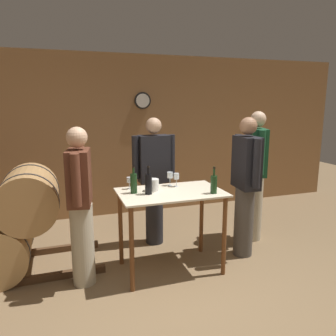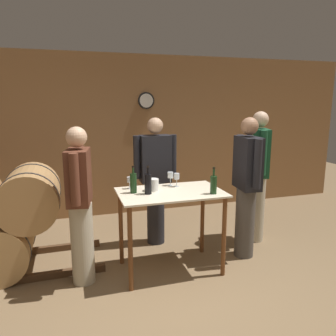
% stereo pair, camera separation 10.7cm
% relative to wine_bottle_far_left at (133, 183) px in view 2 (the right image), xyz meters
% --- Properties ---
extents(ground_plane, '(14.00, 14.00, 0.00)m').
position_rel_wine_bottle_far_left_xyz_m(ground_plane, '(0.32, -0.92, -1.06)').
color(ground_plane, brown).
extents(back_wall, '(8.40, 0.08, 2.70)m').
position_rel_wine_bottle_far_left_xyz_m(back_wall, '(0.32, 2.08, 0.29)').
color(back_wall, '#996B42').
rests_on(back_wall, ground_plane).
extents(tasting_table, '(1.17, 0.73, 0.94)m').
position_rel_wine_bottle_far_left_xyz_m(tasting_table, '(0.41, -0.07, -0.29)').
color(tasting_table, beige).
rests_on(tasting_table, ground_plane).
extents(wine_bottle_far_left, '(0.07, 0.07, 0.30)m').
position_rel_wine_bottle_far_left_xyz_m(wine_bottle_far_left, '(0.00, 0.00, 0.00)').
color(wine_bottle_far_left, '#193819').
rests_on(wine_bottle_far_left, tasting_table).
extents(wine_bottle_left, '(0.08, 0.08, 0.31)m').
position_rel_wine_bottle_far_left_xyz_m(wine_bottle_left, '(0.14, -0.09, 0.00)').
color(wine_bottle_left, black).
rests_on(wine_bottle_left, tasting_table).
extents(wine_bottle_center, '(0.07, 0.07, 0.30)m').
position_rel_wine_bottle_far_left_xyz_m(wine_bottle_center, '(0.83, -0.29, -0.01)').
color(wine_bottle_center, '#193819').
rests_on(wine_bottle_center, tasting_table).
extents(wine_glass_near_left, '(0.06, 0.06, 0.14)m').
position_rel_wine_bottle_far_left_xyz_m(wine_glass_near_left, '(-0.01, 0.19, -0.02)').
color(wine_glass_near_left, silver).
rests_on(wine_glass_near_left, tasting_table).
extents(wine_glass_near_center, '(0.07, 0.07, 0.17)m').
position_rel_wine_bottle_far_left_xyz_m(wine_glass_near_center, '(0.49, 0.19, 0.01)').
color(wine_glass_near_center, silver).
rests_on(wine_glass_near_center, tasting_table).
extents(wine_glass_near_right, '(0.06, 0.06, 0.16)m').
position_rel_wine_bottle_far_left_xyz_m(wine_glass_near_right, '(0.54, 0.12, 0.00)').
color(wine_glass_near_right, silver).
rests_on(wine_glass_near_right, tasting_table).
extents(ice_bucket, '(0.13, 0.13, 0.14)m').
position_rel_wine_bottle_far_left_xyz_m(ice_bucket, '(0.23, 0.02, -0.05)').
color(ice_bucket, white).
rests_on(ice_bucket, tasting_table).
extents(person_host, '(0.25, 0.59, 1.75)m').
position_rel_wine_bottle_far_left_xyz_m(person_host, '(1.40, -0.01, -0.13)').
color(person_host, '#4C4742').
rests_on(person_host, ground_plane).
extents(person_visitor_with_scarf, '(0.29, 0.58, 1.69)m').
position_rel_wine_bottle_far_left_xyz_m(person_visitor_with_scarf, '(-0.58, -0.06, -0.16)').
color(person_visitor_with_scarf, '#B7AD93').
rests_on(person_visitor_with_scarf, ground_plane).
extents(person_visitor_bearded, '(0.34, 0.56, 1.80)m').
position_rel_wine_bottle_far_left_xyz_m(person_visitor_bearded, '(1.79, 0.37, -0.10)').
color(person_visitor_bearded, '#B7AD93').
rests_on(person_visitor_bearded, ground_plane).
extents(person_visitor_near_door, '(0.59, 0.24, 1.73)m').
position_rel_wine_bottle_far_left_xyz_m(person_visitor_near_door, '(0.44, 0.71, -0.14)').
color(person_visitor_near_door, '#232328').
rests_on(person_visitor_near_door, ground_plane).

